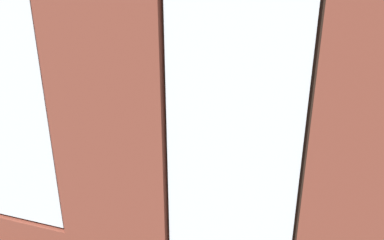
{
  "coord_description": "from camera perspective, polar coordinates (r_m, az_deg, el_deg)",
  "views": [
    {
      "loc": [
        -1.46,
        4.87,
        2.71
      ],
      "look_at": [
        0.01,
        0.4,
        0.9
      ],
      "focal_mm": 35.0,
      "sensor_mm": 36.0,
      "label": 1
    }
  ],
  "objects": [
    {
      "name": "cup_ceramic",
      "position": [
        5.67,
        -2.42,
        -2.03
      ],
      "size": [
        0.09,
        0.09,
        0.1
      ],
      "primitive_type": "cylinder",
      "color": "silver",
      "rests_on": "coffee_table"
    },
    {
      "name": "potted_plant_between_couches",
      "position": [
        3.74,
        2.91,
        -11.24
      ],
      "size": [
        0.66,
        0.66,
        1.08
      ],
      "color": "#47423D",
      "rests_on": "ground_plane"
    },
    {
      "name": "potted_plant_corner_near_left",
      "position": [
        7.11,
        25.84,
        3.0
      ],
      "size": [
        1.04,
        0.97,
        1.4
      ],
      "color": "#47423D",
      "rests_on": "ground_plane"
    },
    {
      "name": "couch_left",
      "position": [
        4.87,
        26.59,
        -10.72
      ],
      "size": [
        1.01,
        1.86,
        0.8
      ],
      "rotation": [
        0.0,
        0.0,
        1.65
      ],
      "color": "black",
      "rests_on": "ground_plane"
    },
    {
      "name": "coffee_table",
      "position": [
        5.7,
        1.5,
        -3.1
      ],
      "size": [
        1.24,
        0.73,
        0.44
      ],
      "color": "tan",
      "rests_on": "ground_plane"
    },
    {
      "name": "potted_plant_by_left_couch",
      "position": [
        6.0,
        21.37,
        -3.49
      ],
      "size": [
        0.36,
        0.36,
        0.59
      ],
      "color": "gray",
      "rests_on": "ground_plane"
    },
    {
      "name": "candle_jar",
      "position": [
        5.65,
        1.51,
        -2.08
      ],
      "size": [
        0.08,
        0.08,
        0.1
      ],
      "primitive_type": "cylinder",
      "color": "#B7333D",
      "rests_on": "coffee_table"
    },
    {
      "name": "tv_flatscreen",
      "position": [
        6.47,
        -22.86,
        3.71
      ],
      "size": [
        1.16,
        0.2,
        0.8
      ],
      "color": "black",
      "rests_on": "media_console"
    },
    {
      "name": "ground_plane",
      "position": [
        5.79,
        1.3,
        -7.46
      ],
      "size": [
        6.7,
        5.79,
        0.1
      ],
      "primitive_type": "cube",
      "color": "brown"
    },
    {
      "name": "brick_wall_with_windows",
      "position": [
        3.0,
        -12.62,
        -1.95
      ],
      "size": [
        6.1,
        0.3,
        3.18
      ],
      "color": "brown",
      "rests_on": "ground_plane"
    },
    {
      "name": "remote_silver",
      "position": [
        5.79,
        0.3,
        -1.93
      ],
      "size": [
        0.07,
        0.17,
        0.02
      ],
      "primitive_type": "cube",
      "rotation": [
        0.0,
        0.0,
        3.03
      ],
      "color": "#B2B2B7",
      "rests_on": "coffee_table"
    },
    {
      "name": "media_console",
      "position": [
        6.69,
        -22.06,
        -1.88
      ],
      "size": [
        0.96,
        0.42,
        0.56
      ],
      "primitive_type": "cube",
      "color": "black",
      "rests_on": "ground_plane"
    },
    {
      "name": "couch_by_window",
      "position": [
        4.42,
        -15.59,
        -12.39
      ],
      "size": [
        1.9,
        0.87,
        0.8
      ],
      "color": "black",
      "rests_on": "ground_plane"
    },
    {
      "name": "remote_gray",
      "position": [
        5.7,
        5.17,
        -2.39
      ],
      "size": [
        0.12,
        0.18,
        0.02
      ],
      "primitive_type": "cube",
      "rotation": [
        0.0,
        0.0,
        2.71
      ],
      "color": "#59595B",
      "rests_on": "coffee_table"
    },
    {
      "name": "potted_plant_mid_room_small",
      "position": [
        6.4,
        13.42,
        -1.2
      ],
      "size": [
        0.29,
        0.29,
        0.54
      ],
      "color": "gray",
      "rests_on": "ground_plane"
    },
    {
      "name": "table_plant_small",
      "position": [
        5.5,
        2.12,
        -1.93
      ],
      "size": [
        0.14,
        0.14,
        0.23
      ],
      "color": "gray",
      "rests_on": "coffee_table"
    },
    {
      "name": "white_wall_right",
      "position": [
        6.56,
        -25.47,
        9.19
      ],
      "size": [
        0.1,
        4.79,
        3.18
      ],
      "primitive_type": "cube",
      "color": "white",
      "rests_on": "ground_plane"
    }
  ]
}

